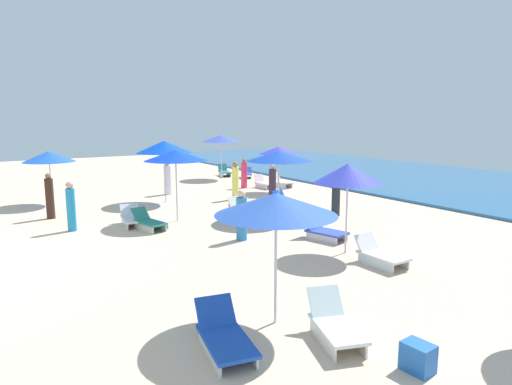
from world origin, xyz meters
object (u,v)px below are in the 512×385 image
lounge_chair_4_1 (281,182)px  lounge_chair_7_1 (324,231)px  umbrella_0 (276,204)px  umbrella_9 (279,156)px  lounge_chair_7_0 (380,254)px  umbrella_1 (49,157)px  lounge_chair_4_0 (264,183)px  beachgoer_5 (168,179)px  umbrella_2 (221,138)px  beachgoer_0 (336,197)px  umbrella_8 (176,155)px  beachgoer_4 (235,181)px  lounge_chair_9_1 (242,210)px  cooler_box_0 (418,357)px  lounge_chair_9_0 (287,204)px  beach_ball_1 (231,205)px  lounge_chair_2_1 (224,172)px  lounge_chair_8_0 (132,218)px  lounge_chair_2_0 (247,174)px  lounge_chair_0_1 (224,336)px  beachgoer_7 (50,197)px  beachgoer_6 (242,216)px  umbrella_4 (278,151)px  lounge_chair_0_0 (335,325)px  umbrella_7 (348,174)px  beachgoer_2 (272,184)px  umbrella_3 (164,147)px  beachgoer_3 (244,174)px  lounge_chair_8_1 (148,222)px

lounge_chair_4_1 → lounge_chair_7_1: lounge_chair_4_1 is taller
umbrella_0 → umbrella_9: 8.56m
lounge_chair_7_0 → umbrella_1: bearing=112.8°
umbrella_0 → lounge_chair_4_0: bearing=147.1°
lounge_chair_4_0 → beachgoer_5: bearing=166.8°
umbrella_2 → beachgoer_0: bearing=-6.6°
umbrella_8 → beachgoer_4: (-2.60, 3.90, -1.52)m
lounge_chair_9_1 → umbrella_9: bearing=-31.9°
umbrella_2 → cooler_box_0: bearing=-20.7°
lounge_chair_4_1 → beachgoer_0: (6.74, -2.34, 0.44)m
lounge_chair_9_0 → beachgoer_4: beachgoer_4 is taller
beachgoer_4 → cooler_box_0: bearing=-88.8°
beachgoer_0 → beach_ball_1: bearing=163.5°
umbrella_0 → lounge_chair_2_1: (-18.50, 9.08, -1.92)m
lounge_chair_8_0 → umbrella_9: bearing=-12.4°
umbrella_1 → umbrella_8: (5.78, 3.26, 0.31)m
umbrella_0 → lounge_chair_2_0: 19.82m
lounge_chair_0_1 → beachgoer_7: size_ratio=0.95×
lounge_chair_4_1 → beachgoer_6: size_ratio=0.84×
umbrella_1 → lounge_chair_2_1: (-4.25, 10.66, -1.78)m
umbrella_1 → cooler_box_0: 16.94m
beachgoer_7 → beach_ball_1: beachgoer_7 is taller
lounge_chair_4_1 → lounge_chair_9_0: 6.08m
beachgoer_4 → umbrella_4: bearing=33.4°
umbrella_0 → beachgoer_5: 14.47m
umbrella_0 → lounge_chair_0_0: 2.23m
umbrella_7 → lounge_chair_9_0: umbrella_7 is taller
lounge_chair_7_0 → beachgoer_7: bearing=120.5°
umbrella_7 → beachgoer_4: umbrella_7 is taller
lounge_chair_2_1 → beachgoer_5: bearing=-125.0°
umbrella_7 → beachgoer_2: 8.08m
umbrella_1 → umbrella_3: bearing=63.3°
beachgoer_3 → beachgoer_5: bearing=-127.0°
lounge_chair_8_0 → beachgoer_0: size_ratio=1.00×
umbrella_7 → lounge_chair_2_1: bearing=162.6°
lounge_chair_2_1 → umbrella_3: (6.39, -6.40, 2.15)m
lounge_chair_4_0 → lounge_chair_9_1: (5.44, -4.60, 0.02)m
beachgoer_6 → lounge_chair_0_1: bearing=-57.2°
beachgoer_4 → beachgoer_6: 6.81m
umbrella_0 → cooler_box_0: (2.41, 0.85, -1.97)m
umbrella_8 → lounge_chair_8_0: bearing=-98.9°
beachgoer_0 → beach_ball_1: 4.28m
lounge_chair_2_1 → lounge_chair_4_0: size_ratio=1.23×
umbrella_8 → lounge_chair_8_1: bearing=-64.3°
lounge_chair_0_0 → umbrella_7: umbrella_7 is taller
lounge_chair_2_0 → beachgoer_5: bearing=-122.5°
lounge_chair_9_0 → beachgoer_7: (-3.62, -8.09, 0.52)m
umbrella_2 → beachgoer_4: umbrella_2 is taller
beachgoer_2 → beach_ball_1: bearing=-108.4°
umbrella_2 → umbrella_3: umbrella_3 is taller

